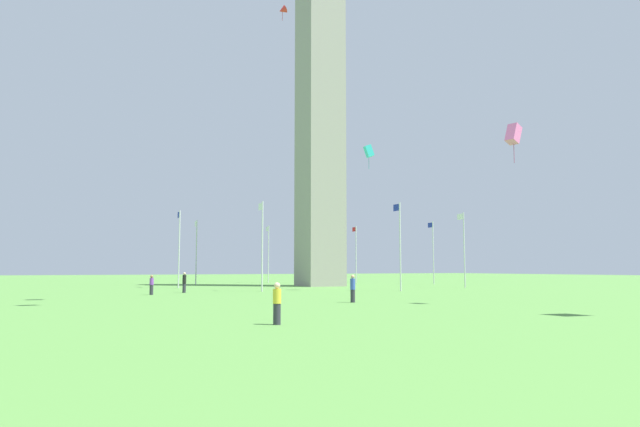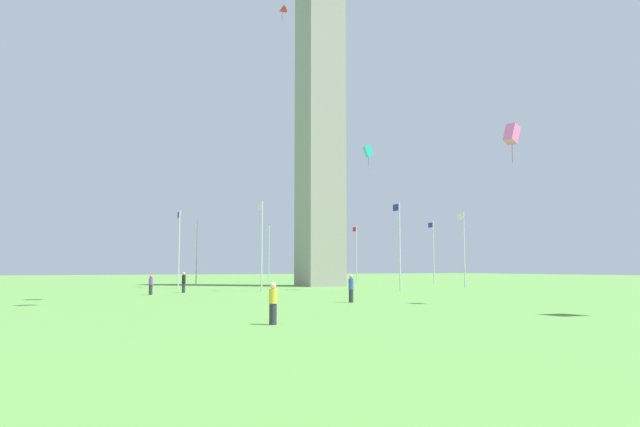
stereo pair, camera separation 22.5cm
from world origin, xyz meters
name	(u,v)px [view 1 (the left image)]	position (x,y,z in m)	size (l,w,h in m)	color
ground_plane	(320,286)	(0.00, 0.00, 0.00)	(260.00, 260.00, 0.00)	#548C3D
obelisk_monument	(320,111)	(0.00, 0.00, 21.42)	(4.71, 4.71, 42.85)	gray
flagpole_n	(268,251)	(16.93, 0.00, 4.57)	(1.12, 0.14, 8.35)	silver
flagpole_ne	(196,249)	(11.99, 11.93, 4.57)	(1.12, 0.14, 8.35)	silver
flagpole_e	(179,245)	(0.06, 16.87, 4.57)	(1.12, 0.14, 8.35)	silver
flagpole_se	(262,242)	(-11.87, 11.93, 4.57)	(1.12, 0.14, 8.35)	silver
flagpole_s	(400,242)	(-16.81, 0.00, 4.57)	(1.12, 0.14, 8.35)	silver
flagpole_sw	(464,246)	(-11.87, -11.93, 4.57)	(1.12, 0.14, 8.35)	silver
flagpole_w	(433,250)	(0.06, -16.87, 4.57)	(1.12, 0.14, 8.35)	silver
flagpole_nw	(356,252)	(11.99, -11.93, 4.57)	(1.12, 0.14, 8.35)	silver
person_yellow_shirt	(277,304)	(-41.30, 22.49, 0.79)	(0.32, 0.32, 1.60)	#2D2D38
person_purple_shirt	(152,285)	(-14.12, 22.23, 0.79)	(0.32, 0.32, 1.59)	#2D2D38
person_blue_shirt	(353,289)	(-30.25, 12.82, 0.86)	(0.32, 0.32, 1.73)	#2D2D38
person_black_shirt	(184,283)	(-11.45, 18.96, 0.89)	(0.32, 0.32, 1.79)	#2D2D38
kite_pink_box	(513,134)	(-36.86, 5.48, 10.13)	(0.83, 1.11, 2.40)	pink
kite_cyan_box	(369,151)	(-14.76, 2.08, 13.46)	(0.79, 1.06, 2.37)	#33C6D1
kite_red_delta	(282,10)	(-5.81, 7.51, 30.29)	(1.07, 1.24, 1.73)	red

